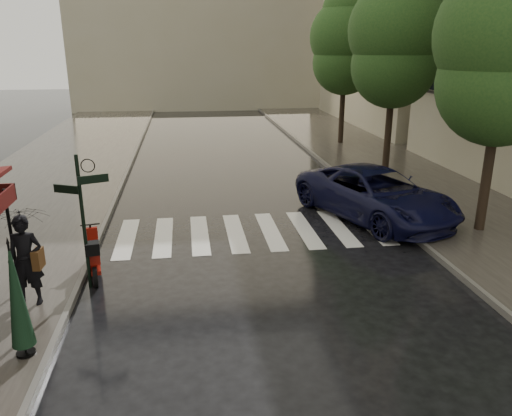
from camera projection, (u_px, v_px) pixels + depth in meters
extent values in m
plane|color=black|center=(132.00, 360.00, 8.80)|extent=(120.00, 120.00, 0.00)
cube|color=#38332D|center=(43.00, 186.00, 19.47)|extent=(6.00, 60.00, 0.12)
cube|color=#38332D|center=(401.00, 173.00, 21.45)|extent=(5.50, 60.00, 0.12)
cube|color=#595651|center=(123.00, 183.00, 19.87)|extent=(0.12, 60.00, 0.16)
cube|color=#595651|center=(338.00, 175.00, 21.07)|extent=(0.12, 60.00, 0.16)
cube|color=silver|center=(127.00, 238.00, 14.35)|extent=(0.50, 3.20, 0.01)
cube|color=silver|center=(164.00, 236.00, 14.49)|extent=(0.50, 3.20, 0.01)
cube|color=silver|center=(200.00, 234.00, 14.63)|extent=(0.50, 3.20, 0.01)
cube|color=silver|center=(235.00, 233.00, 14.77)|extent=(0.50, 3.20, 0.01)
cube|color=silver|center=(270.00, 231.00, 14.91)|extent=(0.50, 3.20, 0.01)
cube|color=silver|center=(304.00, 229.00, 15.05)|extent=(0.50, 3.20, 0.01)
cube|color=silver|center=(338.00, 227.00, 15.19)|extent=(0.50, 3.20, 0.01)
cube|color=silver|center=(371.00, 226.00, 15.34)|extent=(0.50, 3.20, 0.01)
cylinder|color=black|center=(12.00, 242.00, 10.63)|extent=(0.07, 0.07, 2.35)
cylinder|color=black|center=(84.00, 224.00, 10.98)|extent=(0.08, 0.08, 3.10)
cube|color=black|center=(93.00, 179.00, 10.71)|extent=(0.62, 0.26, 0.18)
cube|color=black|center=(66.00, 189.00, 10.69)|extent=(0.56, 0.29, 0.18)
cylinder|color=black|center=(489.00, 158.00, 14.09)|extent=(0.28, 0.28, 4.26)
sphere|color=#1A3D16|center=(500.00, 84.00, 13.46)|extent=(3.40, 3.40, 3.40)
sphere|color=#1A3D16|center=(508.00, 33.00, 13.06)|extent=(3.80, 3.80, 3.80)
cylinder|color=black|center=(389.00, 120.00, 20.63)|extent=(0.28, 0.28, 4.48)
sphere|color=#1A3D16|center=(394.00, 66.00, 19.96)|extent=(3.40, 3.40, 3.40)
sphere|color=#1A3D16|center=(397.00, 30.00, 19.54)|extent=(3.80, 3.80, 3.80)
cylinder|color=black|center=(342.00, 103.00, 27.27)|extent=(0.28, 0.28, 4.37)
sphere|color=#1A3D16|center=(344.00, 63.00, 26.61)|extent=(3.40, 3.40, 3.40)
sphere|color=#1A3D16|center=(346.00, 36.00, 26.20)|extent=(3.80, 3.80, 3.80)
sphere|color=#1A3D16|center=(347.00, 11.00, 25.81)|extent=(2.60, 2.60, 2.60)
imported|color=black|center=(26.00, 261.00, 10.22)|extent=(0.73, 0.51, 1.93)
imported|color=black|center=(18.00, 209.00, 9.88)|extent=(1.22, 1.24, 1.05)
cube|color=#492C13|center=(38.00, 259.00, 10.23)|extent=(0.18, 0.37, 0.41)
cylinder|color=black|center=(95.00, 277.00, 11.41)|extent=(0.19, 0.48, 0.47)
cylinder|color=black|center=(94.00, 257.00, 12.52)|extent=(0.19, 0.48, 0.47)
cube|color=maroon|center=(94.00, 263.00, 11.96)|extent=(0.52, 1.32, 0.10)
cube|color=maroon|center=(93.00, 255.00, 11.65)|extent=(0.39, 0.59, 0.28)
cube|color=maroon|center=(92.00, 242.00, 12.24)|extent=(0.33, 0.18, 0.74)
cylinder|color=black|center=(90.00, 225.00, 12.20)|extent=(0.45, 0.12, 0.04)
cube|color=black|center=(92.00, 248.00, 11.22)|extent=(0.37, 0.35, 0.28)
imported|color=black|center=(375.00, 194.00, 15.81)|extent=(4.57, 6.30, 1.59)
cylinder|color=black|center=(26.00, 353.00, 8.75)|extent=(0.33, 0.33, 0.05)
cylinder|color=black|center=(17.00, 300.00, 8.43)|extent=(0.04, 0.04, 2.05)
cone|color=black|center=(16.00, 294.00, 8.40)|extent=(0.40, 0.40, 1.94)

